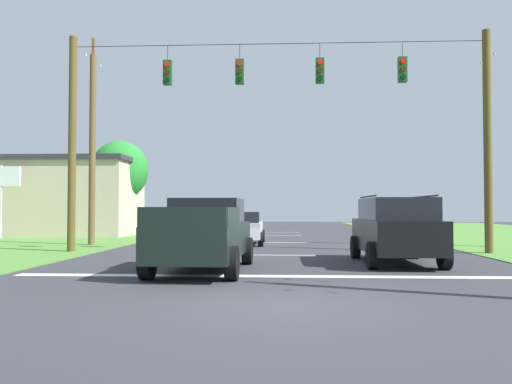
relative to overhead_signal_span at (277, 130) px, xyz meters
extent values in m
plane|color=#333338|center=(0.16, -10.94, -4.66)|extent=(120.00, 120.00, 0.00)
cube|color=white|center=(0.16, -6.96, -4.66)|extent=(13.25, 0.45, 0.01)
cube|color=white|center=(0.16, -0.96, -4.66)|extent=(2.50, 0.15, 0.01)
cube|color=white|center=(0.16, 6.17, -4.66)|extent=(2.50, 0.15, 0.01)
cube|color=white|center=(0.16, 13.30, -4.66)|extent=(2.50, 0.15, 0.01)
cube|color=white|center=(0.16, 17.75, -4.66)|extent=(2.50, 0.15, 0.01)
cylinder|color=brown|center=(-7.91, 0.00, -0.48)|extent=(0.30, 0.30, 8.36)
cylinder|color=brown|center=(7.84, 0.00, -0.48)|extent=(0.30, 0.30, 8.36)
cylinder|color=black|center=(-0.04, 0.00, 3.30)|extent=(15.75, 0.02, 0.02)
cylinder|color=black|center=(-4.20, 0.00, 3.00)|extent=(0.02, 0.02, 0.58)
cube|color=#19471E|center=(-4.20, 0.00, 2.24)|extent=(0.32, 0.24, 0.95)
cylinder|color=red|center=(-4.20, -0.14, 2.53)|extent=(0.20, 0.04, 0.20)
cylinder|color=#352203|center=(-4.20, -0.14, 2.23)|extent=(0.20, 0.04, 0.20)
cylinder|color=black|center=(-4.20, -0.14, 1.93)|extent=(0.20, 0.04, 0.20)
cylinder|color=black|center=(-1.42, 0.00, 3.00)|extent=(0.02, 0.02, 0.58)
cube|color=#19471E|center=(-1.42, 0.00, 2.24)|extent=(0.32, 0.24, 0.95)
cylinder|color=red|center=(-1.42, -0.14, 2.53)|extent=(0.20, 0.04, 0.20)
cylinder|color=#352203|center=(-1.42, -0.14, 2.23)|extent=(0.20, 0.04, 0.20)
cylinder|color=black|center=(-1.42, -0.14, 1.93)|extent=(0.20, 0.04, 0.20)
cylinder|color=black|center=(1.64, 0.00, 3.00)|extent=(0.02, 0.02, 0.58)
cube|color=#19471E|center=(1.64, 0.00, 2.24)|extent=(0.32, 0.24, 0.95)
cylinder|color=red|center=(1.64, -0.14, 2.53)|extent=(0.20, 0.04, 0.20)
cylinder|color=#352203|center=(1.64, -0.14, 2.23)|extent=(0.20, 0.04, 0.20)
cylinder|color=black|center=(1.64, -0.14, 1.93)|extent=(0.20, 0.04, 0.20)
cylinder|color=black|center=(4.73, 0.00, 3.00)|extent=(0.02, 0.02, 0.58)
cube|color=#19471E|center=(4.73, 0.00, 2.24)|extent=(0.32, 0.24, 0.95)
cylinder|color=red|center=(4.73, -0.14, 2.53)|extent=(0.20, 0.04, 0.20)
cylinder|color=#352203|center=(4.73, -0.14, 2.23)|extent=(0.20, 0.04, 0.20)
cylinder|color=black|center=(4.73, -0.14, 1.93)|extent=(0.20, 0.04, 0.20)
cube|color=black|center=(-1.89, -5.96, -3.84)|extent=(2.17, 5.46, 0.85)
cube|color=black|center=(-1.87, -5.31, -3.06)|extent=(1.91, 1.96, 0.70)
cube|color=black|center=(-2.87, -7.28, -3.19)|extent=(0.17, 2.38, 0.45)
cube|color=black|center=(-1.00, -7.34, -3.19)|extent=(0.17, 2.38, 0.45)
cube|color=black|center=(-1.98, -8.61, -3.19)|extent=(1.96, 0.16, 0.45)
cylinder|color=black|center=(-2.84, -4.10, -4.26)|extent=(0.30, 0.81, 0.80)
cylinder|color=black|center=(-0.84, -4.16, -4.26)|extent=(0.30, 0.81, 0.80)
cylinder|color=black|center=(-2.95, -7.77, -4.26)|extent=(0.30, 0.81, 0.80)
cylinder|color=black|center=(-0.95, -7.83, -4.26)|extent=(0.30, 0.81, 0.80)
cube|color=black|center=(3.64, -3.71, -3.81)|extent=(1.99, 4.81, 0.95)
cube|color=black|center=(3.64, -3.86, -3.01)|extent=(1.82, 3.21, 0.65)
cylinder|color=black|center=(2.79, -3.86, -2.63)|extent=(0.07, 2.72, 0.05)
cylinder|color=black|center=(4.49, -3.85, -2.63)|extent=(0.07, 2.72, 0.05)
cylinder|color=black|center=(2.65, -2.08, -4.28)|extent=(0.27, 0.76, 0.76)
cylinder|color=black|center=(4.60, -2.07, -4.28)|extent=(0.27, 0.76, 0.76)
cylinder|color=black|center=(2.68, -5.35, -4.28)|extent=(0.27, 0.76, 0.76)
cylinder|color=black|center=(4.63, -5.33, -4.28)|extent=(0.27, 0.76, 0.76)
cube|color=silver|center=(-1.67, 4.79, -3.99)|extent=(1.85, 4.32, 0.70)
cube|color=black|center=(-1.67, 4.79, -3.39)|extent=(1.65, 2.12, 0.50)
cylinder|color=black|center=(-0.76, 3.38, -4.34)|extent=(0.23, 0.64, 0.64)
cylinder|color=black|center=(-2.56, 3.36, -4.34)|extent=(0.23, 0.64, 0.64)
cylinder|color=black|center=(-0.79, 6.22, -4.34)|extent=(0.23, 0.64, 0.64)
cylinder|color=black|center=(-2.59, 6.20, -4.34)|extent=(0.23, 0.64, 0.64)
cylinder|color=brown|center=(9.22, 3.54, -0.40)|extent=(0.27, 0.27, 8.53)
cube|color=brown|center=(9.22, 3.54, 3.46)|extent=(0.12, 0.12, 1.90)
cylinder|color=#B2B7BC|center=(9.22, 4.30, 3.58)|extent=(0.08, 0.08, 0.12)
cylinder|color=#B2B7BC|center=(9.22, 2.78, 3.58)|extent=(0.08, 0.08, 0.12)
cylinder|color=brown|center=(-8.49, 3.75, -0.28)|extent=(0.30, 0.30, 8.77)
cube|color=brown|center=(-8.49, 3.75, 3.70)|extent=(0.12, 0.12, 2.32)
cylinder|color=#B2B7BC|center=(-8.49, 4.68, 3.82)|extent=(0.08, 0.08, 0.12)
cylinder|color=#B2B7BC|center=(-8.49, 2.83, 3.82)|extent=(0.08, 0.08, 0.12)
cylinder|color=brown|center=(-10.17, 13.29, -3.12)|extent=(0.26, 0.26, 3.09)
ellipsoid|color=#257E2D|center=(-10.17, 13.29, -0.54)|extent=(3.60, 3.60, 3.77)
cube|color=beige|center=(-15.47, 12.54, -2.41)|extent=(12.71, 5.64, 4.52)
cube|color=#2D2D33|center=(-15.47, 12.54, 0.00)|extent=(13.01, 5.94, 0.30)
cylinder|color=#B2B2B7|center=(-15.47, 8.72, -2.63)|extent=(0.16, 0.16, 4.08)
cube|color=white|center=(-15.47, 8.72, -1.19)|extent=(2.20, 0.16, 1.10)
camera|label=1|loc=(0.23, -20.11, -3.01)|focal=37.36mm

